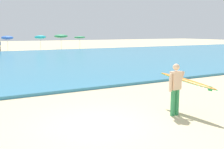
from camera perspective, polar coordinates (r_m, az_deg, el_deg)
name	(u,v)px	position (r m, az deg, el deg)	size (l,w,h in m)	color
ground_plane	(98,125)	(8.01, -3.00, -10.87)	(160.00, 160.00, 0.00)	beige
sea	(9,62)	(25.66, -21.34, 2.52)	(120.00, 28.00, 0.14)	teal
surfer_with_board	(180,84)	(9.07, 14.54, -2.03)	(1.03, 2.48, 1.73)	#338E56
beach_umbrella_3	(7,38)	(42.36, -21.65, 7.37)	(1.72, 1.73, 2.22)	beige
beach_umbrella_4	(40,37)	(42.44, -15.21, 7.78)	(1.75, 1.78, 2.31)	beige
beach_umbrella_5	(61,36)	(43.72, -10.95, 8.12)	(2.18, 2.19, 2.38)	beige
beach_umbrella_6	(80,37)	(44.58, -6.99, 7.95)	(1.89, 1.91, 2.13)	beige
beachgoer_near_row_left	(0,45)	(42.10, -23.06, 5.81)	(0.32, 0.20, 1.58)	#383842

